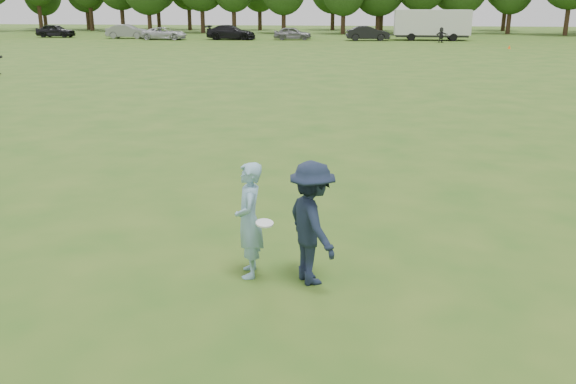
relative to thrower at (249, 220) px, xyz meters
name	(u,v)px	position (x,y,z in m)	size (l,w,h in m)	color
ground	(284,283)	(0.58, -0.27, -0.92)	(200.00, 200.00, 0.00)	#2B5518
thrower	(249,220)	(0.00, 0.00, 0.00)	(0.67, 0.44, 1.83)	#82AFC9
defender	(312,223)	(0.99, -0.12, 0.04)	(1.24, 0.71, 1.92)	#172134
player_far_d	(441,35)	(9.54, 56.91, -0.14)	(1.43, 0.46, 1.55)	#252525
car_a	(56,31)	(-34.24, 61.17, -0.16)	(1.78, 4.42, 1.51)	black
car_b	(127,31)	(-25.01, 59.97, -0.14)	(1.64, 4.70, 1.55)	gray
car_c	(165,33)	(-20.11, 58.26, -0.25)	(2.23, 4.83, 1.34)	silver
car_d	(231,32)	(-12.86, 59.16, -0.13)	(2.20, 5.40, 1.57)	black
car_e	(293,33)	(-6.09, 59.64, -0.22)	(1.65, 4.11, 1.40)	slate
car_f	(368,33)	(2.09, 59.39, -0.15)	(1.62, 4.64, 1.53)	black
field_cone	(509,47)	(14.69, 49.27, -0.77)	(0.28, 0.28, 0.30)	#FF530D
disc_in_play	(265,223)	(0.29, -0.28, 0.07)	(0.27, 0.27, 0.08)	white
cargo_trailer	(432,23)	(8.92, 60.68, 0.86)	(9.00, 2.75, 3.20)	silver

